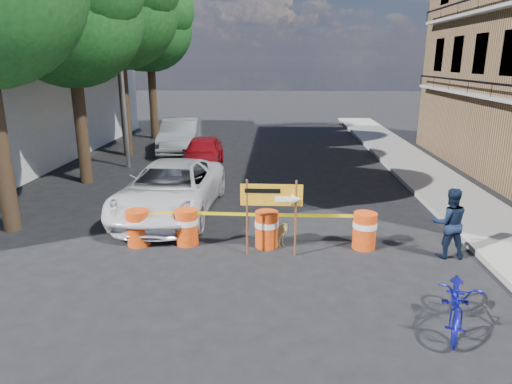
# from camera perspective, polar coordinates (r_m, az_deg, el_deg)

# --- Properties ---
(ground) EXTENTS (120.00, 120.00, 0.00)m
(ground) POSITION_cam_1_polar(r_m,az_deg,el_deg) (10.27, 0.67, -9.33)
(ground) COLOR black
(ground) RESTS_ON ground
(sidewalk_east) EXTENTS (2.40, 40.00, 0.15)m
(sidewalk_east) POSITION_cam_1_polar(r_m,az_deg,el_deg) (16.93, 22.88, -0.00)
(sidewalk_east) COLOR gray
(sidewalk_east) RESTS_ON ground
(tree_mid_a) EXTENTS (5.25, 5.00, 8.68)m
(tree_mid_a) POSITION_cam_1_polar(r_m,az_deg,el_deg) (17.79, -22.15, 20.18)
(tree_mid_a) COLOR #332316
(tree_mid_a) RESTS_ON ground
(tree_mid_b) EXTENTS (5.67, 5.40, 9.62)m
(tree_mid_b) POSITION_cam_1_polar(r_m,az_deg,el_deg) (22.51, -16.82, 21.39)
(tree_mid_b) COLOR #332316
(tree_mid_b) RESTS_ON ground
(tree_far) EXTENTS (5.04, 4.80, 8.84)m
(tree_far) POSITION_cam_1_polar(r_m,az_deg,el_deg) (27.25, -13.16, 19.56)
(tree_far) COLOR #332316
(tree_far) RESTS_ON ground
(streetlamp) EXTENTS (1.25, 0.18, 8.00)m
(streetlamp) POSITION_cam_1_polar(r_m,az_deg,el_deg) (19.77, -16.40, 15.42)
(streetlamp) COLOR gray
(streetlamp) RESTS_ON ground
(barrel_far_left) EXTENTS (0.58, 0.58, 0.90)m
(barrel_far_left) POSITION_cam_1_polar(r_m,az_deg,el_deg) (11.62, -14.53, -4.25)
(barrel_far_left) COLOR red
(barrel_far_left) RESTS_ON ground
(barrel_mid_left) EXTENTS (0.58, 0.58, 0.90)m
(barrel_mid_left) POSITION_cam_1_polar(r_m,az_deg,el_deg) (11.43, -8.68, -4.24)
(barrel_mid_left) COLOR red
(barrel_mid_left) RESTS_ON ground
(barrel_mid_right) EXTENTS (0.58, 0.58, 0.90)m
(barrel_mid_right) POSITION_cam_1_polar(r_m,az_deg,el_deg) (11.15, 1.34, -4.58)
(barrel_mid_right) COLOR red
(barrel_mid_right) RESTS_ON ground
(barrel_far_right) EXTENTS (0.58, 0.58, 0.90)m
(barrel_far_right) POSITION_cam_1_polar(r_m,az_deg,el_deg) (11.37, 13.41, -4.62)
(barrel_far_right) COLOR red
(barrel_far_right) RESTS_ON ground
(detour_sign) EXTENTS (1.42, 0.27, 1.83)m
(detour_sign) POSITION_cam_1_polar(r_m,az_deg,el_deg) (10.39, 2.94, -1.12)
(detour_sign) COLOR #592D19
(detour_sign) RESTS_ON ground
(pedestrian) EXTENTS (0.83, 0.66, 1.66)m
(pedestrian) POSITION_cam_1_polar(r_m,az_deg,el_deg) (11.37, 23.01, -3.58)
(pedestrian) COLOR black
(pedestrian) RESTS_ON ground
(bicycle) EXTENTS (0.98, 1.18, 1.93)m
(bicycle) POSITION_cam_1_polar(r_m,az_deg,el_deg) (8.44, 24.21, -9.53)
(bicycle) COLOR #121495
(bicycle) RESTS_ON ground
(dog) EXTENTS (0.86, 0.58, 0.67)m
(dog) POSITION_cam_1_polar(r_m,az_deg,el_deg) (11.24, 2.16, -5.18)
(dog) COLOR tan
(dog) RESTS_ON ground
(suv_white) EXTENTS (2.75, 5.58, 1.52)m
(suv_white) POSITION_cam_1_polar(r_m,az_deg,el_deg) (13.64, -10.65, 0.32)
(suv_white) COLOR white
(suv_white) RESTS_ON ground
(sedan_red) EXTENTS (1.74, 3.96, 1.33)m
(sedan_red) POSITION_cam_1_polar(r_m,az_deg,el_deg) (19.46, -6.65, 4.93)
(sedan_red) COLOR #A40D17
(sedan_red) RESTS_ON ground
(sedan_silver) EXTENTS (2.16, 5.10, 1.64)m
(sedan_silver) POSITION_cam_1_polar(r_m,az_deg,el_deg) (23.15, -9.42, 7.01)
(sedan_silver) COLOR #A6AAAE
(sedan_silver) RESTS_ON ground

